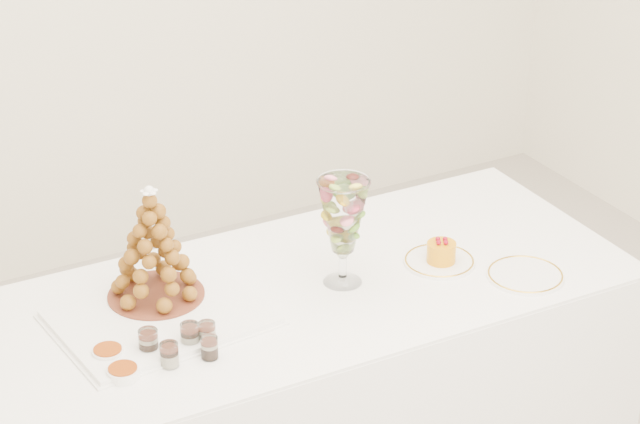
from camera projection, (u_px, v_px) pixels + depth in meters
buffet_table at (280, 408)px, 3.77m from camera, size 2.12×0.87×0.80m
lace_tray at (161, 318)px, 3.46m from camera, size 0.59×0.46×0.02m
macaron_vase at (343, 217)px, 3.56m from camera, size 0.15×0.15×0.33m
cake_plate at (439, 262)px, 3.75m from camera, size 0.22×0.22×0.01m
spare_plate at (525, 275)px, 3.68m from camera, size 0.23×0.23×0.01m
verrine_a at (148, 342)px, 3.30m from camera, size 0.06×0.06×0.07m
verrine_b at (190, 336)px, 3.33m from camera, size 0.06×0.06×0.07m
verrine_c at (207, 333)px, 3.35m from camera, size 0.05×0.05×0.06m
verrine_d at (169, 355)px, 3.25m from camera, size 0.05×0.05×0.07m
verrine_e at (209, 348)px, 3.28m from camera, size 0.05×0.05×0.06m
ramekin_back at (108, 354)px, 3.29m from camera, size 0.08×0.08×0.03m
ramekin_front at (123, 373)px, 3.21m from camera, size 0.08×0.08×0.03m
croquembouche at (153, 244)px, 3.47m from camera, size 0.28×0.28×0.34m
mousse_cake at (441, 252)px, 3.73m from camera, size 0.09×0.09×0.08m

